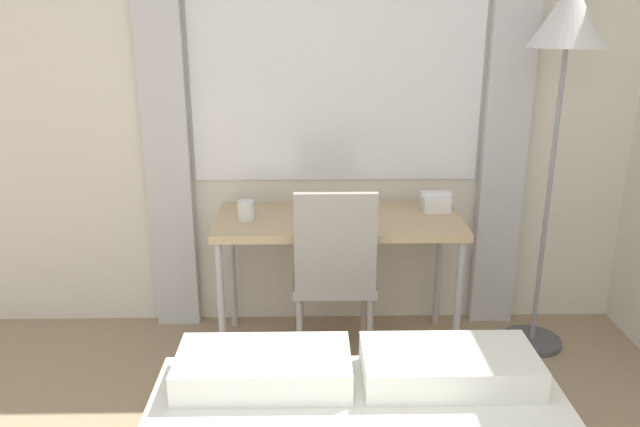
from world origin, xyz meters
name	(u,v)px	position (x,y,z in m)	size (l,w,h in m)	color
wall_back_with_window	(294,87)	(0.04, 3.15, 1.35)	(4.79, 0.13, 2.70)	silver
desk	(338,229)	(0.26, 2.79, 0.68)	(1.25, 0.56, 0.74)	tan
desk_chair	(334,270)	(0.23, 2.55, 0.55)	(0.40, 0.40, 0.97)	gray
standing_lamp	(566,45)	(1.33, 2.79, 1.59)	(0.37, 0.37, 1.87)	#4C4C51
telephone	(436,202)	(0.78, 2.91, 0.78)	(0.16, 0.14, 0.10)	white
book	(324,211)	(0.18, 2.86, 0.75)	(0.25, 0.15, 0.02)	#4C4238
mug	(246,210)	(-0.21, 2.77, 0.79)	(0.08, 0.08, 0.10)	white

